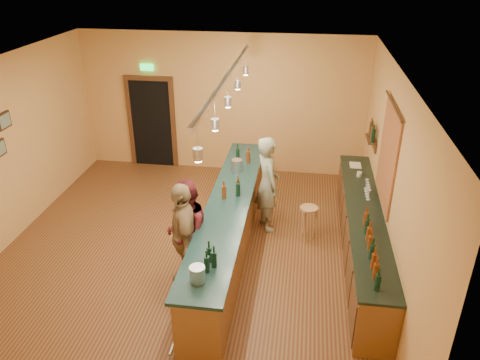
# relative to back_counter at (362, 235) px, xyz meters

# --- Properties ---
(floor) EXTENTS (7.00, 7.00, 0.00)m
(floor) POSITION_rel_back_counter_xyz_m (-2.97, -0.18, -0.49)
(floor) COLOR #5A2919
(floor) RESTS_ON ground
(ceiling) EXTENTS (6.50, 7.00, 0.02)m
(ceiling) POSITION_rel_back_counter_xyz_m (-2.97, -0.18, 2.71)
(ceiling) COLOR silver
(ceiling) RESTS_ON wall_back
(wall_back) EXTENTS (6.50, 0.02, 3.20)m
(wall_back) POSITION_rel_back_counter_xyz_m (-2.97, 3.32, 1.11)
(wall_back) COLOR #DEA453
(wall_back) RESTS_ON floor
(wall_front) EXTENTS (6.50, 0.02, 3.20)m
(wall_front) POSITION_rel_back_counter_xyz_m (-2.97, -3.68, 1.11)
(wall_front) COLOR #DEA453
(wall_front) RESTS_ON floor
(wall_right) EXTENTS (0.02, 7.00, 3.20)m
(wall_right) POSITION_rel_back_counter_xyz_m (0.28, -0.18, 1.11)
(wall_right) COLOR #DEA453
(wall_right) RESTS_ON floor
(doorway) EXTENTS (1.15, 0.09, 2.48)m
(doorway) POSITION_rel_back_counter_xyz_m (-4.67, 3.30, 0.64)
(doorway) COLOR black
(doorway) RESTS_ON wall_back
(tapestry) EXTENTS (0.03, 1.40, 1.60)m
(tapestry) POSITION_rel_back_counter_xyz_m (0.26, 0.22, 1.36)
(tapestry) COLOR maroon
(tapestry) RESTS_ON wall_right
(bottle_shelf) EXTENTS (0.17, 0.55, 0.54)m
(bottle_shelf) POSITION_rel_back_counter_xyz_m (0.20, 1.72, 1.18)
(bottle_shelf) COLOR #4D2C17
(bottle_shelf) RESTS_ON wall_right
(back_counter) EXTENTS (0.60, 4.55, 1.27)m
(back_counter) POSITION_rel_back_counter_xyz_m (0.00, 0.00, 0.00)
(back_counter) COLOR brown
(back_counter) RESTS_ON floor
(tasting_bar) EXTENTS (0.73, 5.10, 1.38)m
(tasting_bar) POSITION_rel_back_counter_xyz_m (-2.24, -0.18, 0.12)
(tasting_bar) COLOR brown
(tasting_bar) RESTS_ON floor
(pendant_track) EXTENTS (0.11, 4.60, 0.50)m
(pendant_track) POSITION_rel_back_counter_xyz_m (-2.23, -0.18, 2.50)
(pendant_track) COLOR silver
(pendant_track) RESTS_ON ceiling
(bartender) EXTENTS (0.67, 0.79, 1.83)m
(bartender) POSITION_rel_back_counter_xyz_m (-1.68, 0.82, 0.43)
(bartender) COLOR gray
(bartender) RESTS_ON floor
(customer_a) EXTENTS (0.71, 0.89, 1.73)m
(customer_a) POSITION_rel_back_counter_xyz_m (-2.78, -0.93, 0.38)
(customer_a) COLOR #59191E
(customer_a) RESTS_ON floor
(customer_b) EXTENTS (0.76, 1.13, 1.79)m
(customer_b) POSITION_rel_back_counter_xyz_m (-2.78, -1.08, 0.41)
(customer_b) COLOR #997A51
(customer_b) RESTS_ON floor
(bar_stool) EXTENTS (0.32, 0.32, 0.66)m
(bar_stool) POSITION_rel_back_counter_xyz_m (-0.90, 0.49, 0.03)
(bar_stool) COLOR #AA8A4C
(bar_stool) RESTS_ON floor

